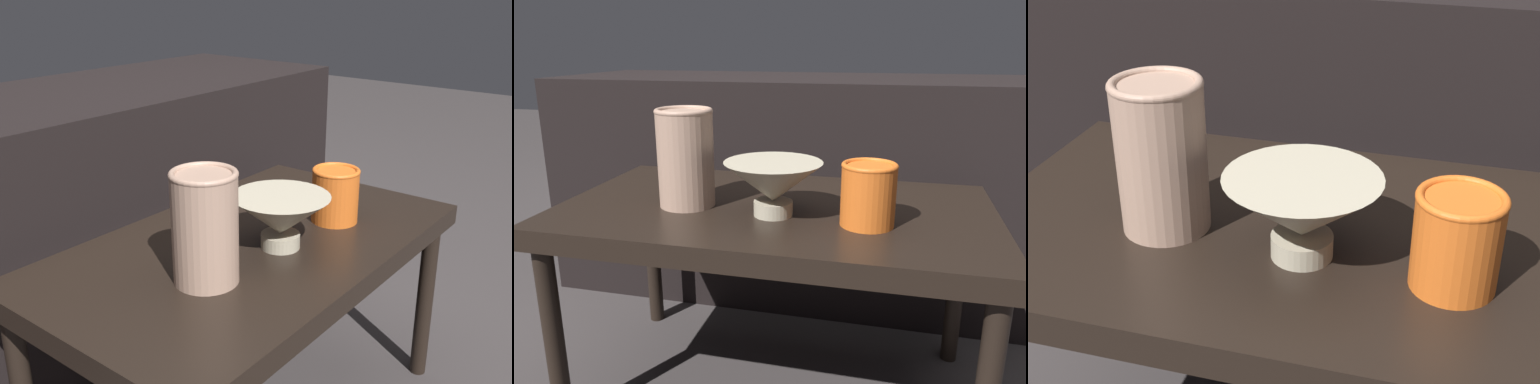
% 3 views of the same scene
% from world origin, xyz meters
% --- Properties ---
extents(table, '(0.82, 0.47, 0.41)m').
position_xyz_m(table, '(0.00, 0.00, 0.37)').
color(table, black).
rests_on(table, ground_plane).
extents(couch_backdrop, '(1.48, 0.50, 0.62)m').
position_xyz_m(couch_backdrop, '(0.00, 0.55, 0.31)').
color(couch_backdrop, black).
rests_on(couch_backdrop, ground_plane).
extents(bowl, '(0.18, 0.18, 0.10)m').
position_xyz_m(bowl, '(0.01, -0.06, 0.47)').
color(bowl, '#B2A88E').
rests_on(bowl, table).
extents(vase_textured_left, '(0.11, 0.11, 0.18)m').
position_xyz_m(vase_textured_left, '(-0.16, -0.04, 0.51)').
color(vase_textured_left, tan).
rests_on(vase_textured_left, table).
extents(vase_colorful_right, '(0.09, 0.09, 0.11)m').
position_xyz_m(vase_colorful_right, '(0.18, -0.07, 0.47)').
color(vase_colorful_right, orange).
rests_on(vase_colorful_right, table).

